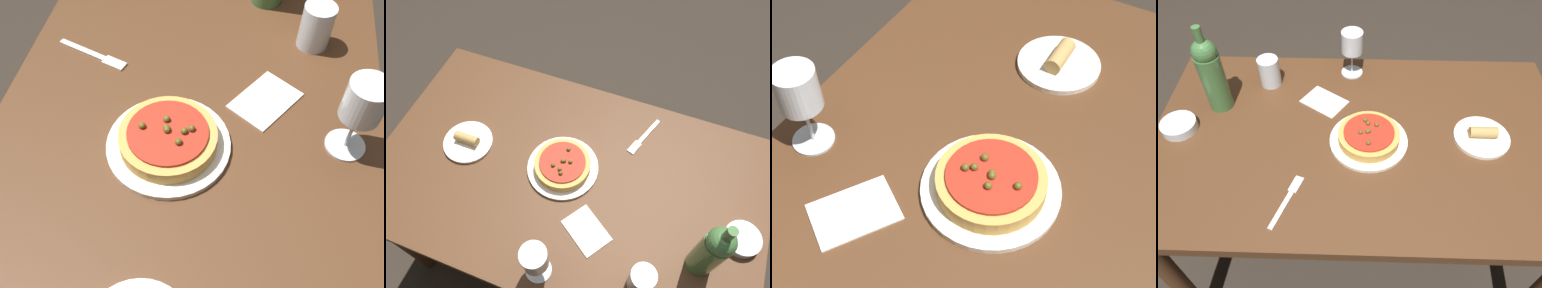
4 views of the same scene
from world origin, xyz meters
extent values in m
plane|color=#2D261E|center=(0.00, 0.00, 0.00)|extent=(14.00, 14.00, 0.00)
cube|color=#4C2D19|center=(0.00, 0.00, 0.72)|extent=(1.35, 0.81, 0.03)
cylinder|color=#4C2D19|center=(0.62, 0.35, 0.35)|extent=(0.06, 0.06, 0.71)
cylinder|color=#4C2D19|center=(0.62, -0.35, 0.35)|extent=(0.06, 0.06, 0.71)
cylinder|color=#4C2D19|center=(-0.62, -0.35, 0.35)|extent=(0.06, 0.06, 0.71)
cylinder|color=white|center=(0.03, -0.03, 0.75)|extent=(0.25, 0.25, 0.01)
cylinder|color=gold|center=(0.03, -0.03, 0.77)|extent=(0.19, 0.19, 0.03)
cylinder|color=#A82819|center=(0.03, -0.03, 0.79)|extent=(0.16, 0.16, 0.01)
sphere|color=brown|center=(0.00, -0.03, 0.79)|extent=(0.01, 0.01, 0.01)
sphere|color=brown|center=(0.02, -0.03, 0.79)|extent=(0.01, 0.01, 0.01)
sphere|color=brown|center=(0.03, -0.03, 0.79)|extent=(0.01, 0.01, 0.01)
sphere|color=brown|center=(0.02, 0.01, 0.79)|extent=(0.01, 0.01, 0.01)
sphere|color=brown|center=(0.01, 0.02, 0.79)|extent=(0.01, 0.01, 0.01)
sphere|color=brown|center=(0.02, -0.08, 0.79)|extent=(0.01, 0.01, 0.01)
sphere|color=brown|center=(0.05, 0.00, 0.79)|extent=(0.01, 0.01, 0.01)
cylinder|color=silver|center=(-0.04, 0.32, 0.74)|extent=(0.08, 0.08, 0.00)
cylinder|color=silver|center=(-0.04, 0.32, 0.79)|extent=(0.01, 0.01, 0.09)
cylinder|color=silver|center=(-0.04, 0.32, 0.88)|extent=(0.08, 0.08, 0.08)
cylinder|color=#3D6B38|center=(-0.48, 0.13, 0.84)|extent=(0.08, 0.08, 0.20)
sphere|color=#3D6B38|center=(-0.48, 0.13, 0.96)|extent=(0.08, 0.08, 0.08)
cylinder|color=#3D6B38|center=(-0.48, 0.13, 1.01)|extent=(0.03, 0.03, 0.07)
cylinder|color=silver|center=(-0.33, 0.25, 0.79)|extent=(0.07, 0.07, 0.11)
cylinder|color=silver|center=(-0.59, 0.01, 0.76)|extent=(0.11, 0.11, 0.03)
cube|color=beige|center=(-0.21, -0.28, 0.74)|extent=(0.06, 0.12, 0.00)
cube|color=beige|center=(-0.18, -0.20, 0.74)|extent=(0.04, 0.06, 0.00)
cylinder|color=white|center=(0.39, 0.00, 0.75)|extent=(0.18, 0.18, 0.01)
cylinder|color=#B2894C|center=(0.39, 0.00, 0.77)|extent=(0.09, 0.04, 0.04)
cube|color=silver|center=(-0.13, 0.15, 0.74)|extent=(0.18, 0.16, 0.00)
camera|label=1|loc=(0.53, 0.11, 1.47)|focal=42.00mm
camera|label=2|loc=(-0.24, 0.53, 1.90)|focal=35.00mm
camera|label=3|loc=(-0.46, -0.25, 1.51)|focal=50.00mm
camera|label=4|loc=(-0.01, -0.81, 1.64)|focal=35.00mm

